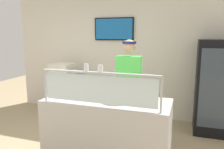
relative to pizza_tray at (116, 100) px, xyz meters
The scene contains 12 objects.
ground_plane 1.18m from the pizza_tray, 102.10° to the left, with size 12.00×12.00×0.00m, color tan.
shop_rear_unit 2.14m from the pizza_tray, 94.11° to the left, with size 6.13×0.13×2.70m.
serving_counter 0.51m from the pizza_tray, 169.68° to the left, with size 1.73×0.72×0.95m, color #BCB7B2.
sneeze_guard 0.40m from the pizza_tray, 117.34° to the right, with size 1.55×0.06×0.44m.
pizza_tray is the anchor object (origin of this frame).
pizza_server 0.03m from the pizza_tray, 67.90° to the right, with size 0.07×0.28×0.01m, color #ADAFB7.
parmesan_shaker 0.61m from the pizza_tray, 137.44° to the right, with size 0.06×0.06×0.09m.
pepper_flake_shaker 0.55m from the pizza_tray, 112.58° to the right, with size 0.06×0.06×0.09m.
worker_figure 0.65m from the pizza_tray, 89.35° to the left, with size 0.41×0.50×1.76m.
drink_fridge 2.17m from the pizza_tray, 49.75° to the left, with size 0.71×0.65×1.75m.
prep_shelf 2.46m from the pizza_tray, 137.82° to the left, with size 0.70×0.55×0.92m, color #B7BABF.
pizza_box_stack 2.40m from the pizza_tray, 137.80° to the left, with size 0.52×0.50×0.27m.
Camera 1 is at (1.89, -2.42, 1.83)m, focal length 35.81 mm.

